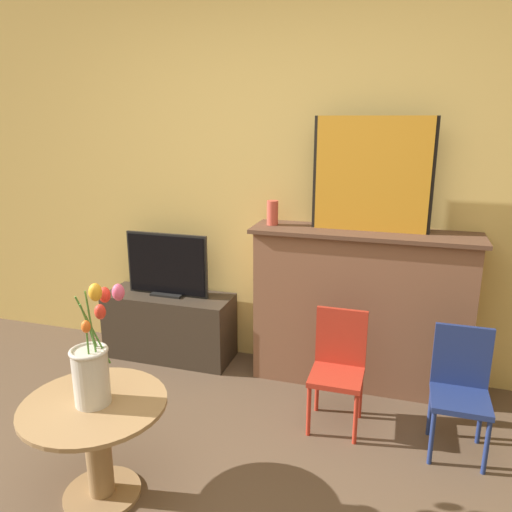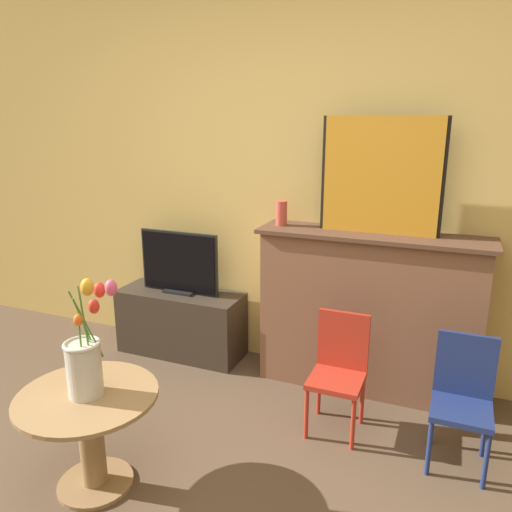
{
  "view_description": "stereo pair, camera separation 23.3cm",
  "coord_description": "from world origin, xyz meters",
  "views": [
    {
      "loc": [
        0.73,
        -1.11,
        1.69
      ],
      "look_at": [
        -0.01,
        1.32,
        0.99
      ],
      "focal_mm": 35.0,
      "sensor_mm": 36.0,
      "label": 1
    },
    {
      "loc": [
        0.95,
        -1.03,
        1.69
      ],
      "look_at": [
        -0.01,
        1.32,
        0.99
      ],
      "focal_mm": 35.0,
      "sensor_mm": 36.0,
      "label": 2
    }
  ],
  "objects": [
    {
      "name": "wall_back",
      "position": [
        0.0,
        2.13,
        1.35
      ],
      "size": [
        8.0,
        0.06,
        2.7
      ],
      "color": "#E0BC66",
      "rests_on": "ground"
    },
    {
      "name": "chair_red",
      "position": [
        0.43,
        1.44,
        0.37
      ],
      "size": [
        0.29,
        0.29,
        0.66
      ],
      "color": "#B22D1E",
      "rests_on": "ground"
    },
    {
      "name": "chair_blue",
      "position": [
        1.06,
        1.39,
        0.37
      ],
      "size": [
        0.29,
        0.29,
        0.66
      ],
      "color": "navy",
      "rests_on": "ground"
    },
    {
      "name": "side_table",
      "position": [
        -0.52,
        0.53,
        0.32
      ],
      "size": [
        0.64,
        0.64,
        0.49
      ],
      "color": "#99754C",
      "rests_on": "ground"
    },
    {
      "name": "tv_stand",
      "position": [
        -0.85,
        1.9,
        0.24
      ],
      "size": [
        0.92,
        0.35,
        0.47
      ],
      "color": "#382D23",
      "rests_on": "ground"
    },
    {
      "name": "tv_monitor",
      "position": [
        -0.85,
        1.91,
        0.69
      ],
      "size": [
        0.6,
        0.12,
        0.45
      ],
      "color": "black",
      "rests_on": "tv_stand"
    },
    {
      "name": "painting",
      "position": [
        0.52,
        1.94,
        1.36
      ],
      "size": [
        0.71,
        0.03,
        0.68
      ],
      "color": "black",
      "rests_on": "fireplace_mantel"
    },
    {
      "name": "fireplace_mantel",
      "position": [
        0.49,
        1.94,
        0.53
      ],
      "size": [
        1.39,
        0.36,
        1.02
      ],
      "color": "brown",
      "rests_on": "ground"
    },
    {
      "name": "vase_tulips",
      "position": [
        -0.51,
        0.54,
        0.66
      ],
      "size": [
        0.21,
        0.23,
        0.56
      ],
      "color": "beige",
      "rests_on": "side_table"
    },
    {
      "name": "mantel_candle",
      "position": [
        -0.09,
        1.94,
        1.1
      ],
      "size": [
        0.07,
        0.07,
        0.16
      ],
      "color": "#CC4C3D",
      "rests_on": "fireplace_mantel"
    }
  ]
}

